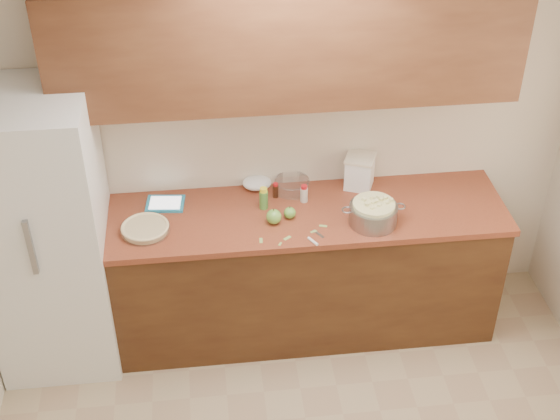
{
  "coord_description": "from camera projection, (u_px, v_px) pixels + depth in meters",
  "views": [
    {
      "loc": [
        -0.5,
        -2.29,
        3.69
      ],
      "look_at": [
        -0.06,
        1.43,
        0.98
      ],
      "focal_mm": 50.0,
      "sensor_mm": 36.0,
      "label": 1
    }
  ],
  "objects": [
    {
      "name": "flour_canister",
      "position": [
        360.0,
        171.0,
        4.87
      ],
      "size": [
        0.23,
        0.23,
        0.22
      ],
      "rotation": [
        0.0,
        0.0,
        -0.39
      ],
      "color": "white",
      "rests_on": "counter_run"
    },
    {
      "name": "paper_towel",
      "position": [
        257.0,
        183.0,
        4.89
      ],
      "size": [
        0.21,
        0.18,
        0.08
      ],
      "primitive_type": "ellipsoid",
      "rotation": [
        0.0,
        0.0,
        0.18
      ],
      "color": "white",
      "rests_on": "counter_run"
    },
    {
      "name": "apple_center",
      "position": [
        290.0,
        213.0,
        4.63
      ],
      "size": [
        0.07,
        0.07,
        0.08
      ],
      "color": "#66A13A",
      "rests_on": "counter_run"
    },
    {
      "name": "pie",
      "position": [
        145.0,
        229.0,
        4.53
      ],
      "size": [
        0.29,
        0.29,
        0.05
      ],
      "rotation": [
        0.0,
        0.0,
        0.12
      ],
      "color": "silver",
      "rests_on": "counter_run"
    },
    {
      "name": "peel_a",
      "position": [
        314.0,
        232.0,
        4.54
      ],
      "size": [
        0.04,
        0.03,
        0.0
      ],
      "primitive_type": "cube",
      "rotation": [
        0.0,
        0.0,
        0.33
      ],
      "color": "#92B156",
      "rests_on": "counter_run"
    },
    {
      "name": "peel_e",
      "position": [
        280.0,
        244.0,
        4.45
      ],
      "size": [
        0.03,
        0.03,
        0.0
      ],
      "primitive_type": "cube",
      "rotation": [
        0.0,
        0.0,
        -2.09
      ],
      "color": "#92B156",
      "rests_on": "counter_run"
    },
    {
      "name": "colander",
      "position": [
        373.0,
        213.0,
        4.58
      ],
      "size": [
        0.38,
        0.28,
        0.14
      ],
      "rotation": [
        0.0,
        0.0,
        -0.3
      ],
      "color": "gray",
      "rests_on": "counter_run"
    },
    {
      "name": "fridge",
      "position": [
        46.0,
        236.0,
        4.55
      ],
      "size": [
        0.7,
        0.7,
        1.8
      ],
      "primitive_type": "cube",
      "color": "white",
      "rests_on": "ground"
    },
    {
      "name": "vanilla_bottle",
      "position": [
        276.0,
        190.0,
        4.8
      ],
      "size": [
        0.04,
        0.04,
        0.1
      ],
      "rotation": [
        0.0,
        0.0,
        -0.03
      ],
      "color": "black",
      "rests_on": "counter_run"
    },
    {
      "name": "mixing_bowl",
      "position": [
        292.0,
        185.0,
        4.86
      ],
      "size": [
        0.22,
        0.22,
        0.08
      ],
      "rotation": [
        0.0,
        0.0,
        0.17
      ],
      "color": "silver",
      "rests_on": "counter_run"
    },
    {
      "name": "peel_c",
      "position": [
        261.0,
        241.0,
        4.47
      ],
      "size": [
        0.02,
        0.05,
        0.0
      ],
      "primitive_type": "cube",
      "rotation": [
        0.0,
        0.0,
        1.5
      ],
      "color": "#92B156",
      "rests_on": "counter_run"
    },
    {
      "name": "lemon_bottle",
      "position": [
        264.0,
        198.0,
        4.7
      ],
      "size": [
        0.05,
        0.05,
        0.14
      ],
      "rotation": [
        0.0,
        0.0,
        -0.2
      ],
      "color": "#4C8C38",
      "rests_on": "counter_run"
    },
    {
      "name": "peel_b",
      "position": [
        323.0,
        226.0,
        4.59
      ],
      "size": [
        0.05,
        0.03,
        0.0
      ],
      "primitive_type": "cube",
      "rotation": [
        0.0,
        0.0,
        -0.29
      ],
      "color": "#92B156",
      "rests_on": "counter_run"
    },
    {
      "name": "cinnamon_shaker",
      "position": [
        304.0,
        194.0,
        4.76
      ],
      "size": [
        0.05,
        0.05,
        0.11
      ],
      "rotation": [
        0.0,
        0.0,
        -0.1
      ],
      "color": "beige",
      "rests_on": "counter_run"
    },
    {
      "name": "room_shell",
      "position": [
        334.0,
        344.0,
        3.29
      ],
      "size": [
        3.6,
        3.6,
        3.6
      ],
      "color": "tan",
      "rests_on": "ground"
    },
    {
      "name": "paring_knife",
      "position": [
        314.0,
        240.0,
        4.47
      ],
      "size": [
        0.1,
        0.16,
        0.02
      ],
      "rotation": [
        0.0,
        0.0,
        0.54
      ],
      "color": "gray",
      "rests_on": "counter_run"
    },
    {
      "name": "upper_cabinets",
      "position": [
        287.0,
        42.0,
        4.22
      ],
      "size": [
        2.6,
        0.34,
        0.7
      ],
      "primitive_type": "cube",
      "color": "brown",
      "rests_on": "room_shell"
    },
    {
      "name": "peel_d",
      "position": [
        287.0,
        238.0,
        4.49
      ],
      "size": [
        0.05,
        0.04,
        0.0
      ],
      "primitive_type": "cube",
      "rotation": [
        0.0,
        0.0,
        -2.52
      ],
      "color": "#92B156",
      "rests_on": "counter_run"
    },
    {
      "name": "tablet",
      "position": [
        165.0,
        204.0,
        4.76
      ],
      "size": [
        0.25,
        0.2,
        0.02
      ],
      "rotation": [
        0.0,
        0.0,
        -0.11
      ],
      "color": "teal",
      "rests_on": "counter_run"
    },
    {
      "name": "counter_run",
      "position": [
        289.0,
        271.0,
        4.97
      ],
      "size": [
        2.64,
        0.68,
        0.92
      ],
      "color": "#4E2E16",
      "rests_on": "ground"
    },
    {
      "name": "apple_left",
      "position": [
        274.0,
        217.0,
        4.59
      ],
      "size": [
        0.09,
        0.09,
        0.1
      ],
      "color": "#66A13A",
      "rests_on": "counter_run"
    }
  ]
}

